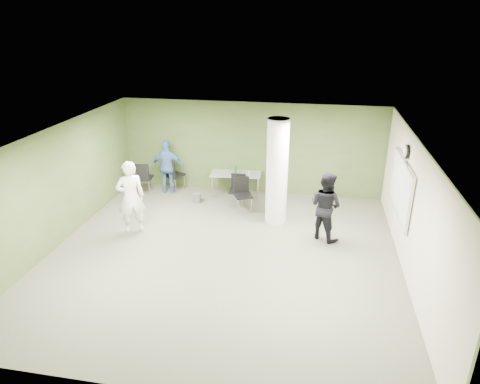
% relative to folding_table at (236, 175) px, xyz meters
% --- Properties ---
extents(floor, '(8.00, 8.00, 0.00)m').
position_rel_folding_table_xyz_m(floor, '(0.38, -3.55, -0.67)').
color(floor, '#545342').
rests_on(floor, ground).
extents(ceiling, '(8.00, 8.00, 0.00)m').
position_rel_folding_table_xyz_m(ceiling, '(0.38, -3.55, 2.13)').
color(ceiling, white).
rests_on(ceiling, wall_back).
extents(wall_back, '(8.00, 2.80, 0.02)m').
position_rel_folding_table_xyz_m(wall_back, '(0.38, 0.45, 0.73)').
color(wall_back, '#3F5226').
rests_on(wall_back, floor).
extents(wall_left, '(0.02, 8.00, 2.80)m').
position_rel_folding_table_xyz_m(wall_left, '(-3.62, -3.55, 0.73)').
color(wall_left, '#3F5226').
rests_on(wall_left, floor).
extents(wall_right_cream, '(0.02, 8.00, 2.80)m').
position_rel_folding_table_xyz_m(wall_right_cream, '(4.38, -3.55, 0.73)').
color(wall_right_cream, beige).
rests_on(wall_right_cream, floor).
extents(column, '(0.56, 0.56, 2.80)m').
position_rel_folding_table_xyz_m(column, '(1.38, -1.55, 0.73)').
color(column, silver).
rests_on(column, floor).
extents(whiteboard, '(0.05, 2.30, 1.30)m').
position_rel_folding_table_xyz_m(whiteboard, '(4.30, -2.35, 0.83)').
color(whiteboard, silver).
rests_on(whiteboard, wall_right_cream).
extents(wall_clock, '(0.06, 0.32, 0.32)m').
position_rel_folding_table_xyz_m(wall_clock, '(4.30, -2.35, 1.68)').
color(wall_clock, black).
rests_on(wall_clock, wall_right_cream).
extents(folding_table, '(1.56, 0.78, 0.97)m').
position_rel_folding_table_xyz_m(folding_table, '(0.00, 0.00, 0.00)').
color(folding_table, gray).
rests_on(folding_table, floor).
extents(wastebasket, '(0.24, 0.24, 0.28)m').
position_rel_folding_table_xyz_m(wastebasket, '(-1.04, -0.73, -0.53)').
color(wastebasket, '#4C4C4C').
rests_on(wastebasket, floor).
extents(chair_back_left, '(0.55, 0.55, 1.01)m').
position_rel_folding_table_xyz_m(chair_back_left, '(-2.84, -0.39, -0.08)').
color(chair_back_left, black).
rests_on(chair_back_left, floor).
extents(chair_back_right, '(0.67, 0.67, 1.02)m').
position_rel_folding_table_xyz_m(chair_back_right, '(-2.03, 0.02, -0.08)').
color(chair_back_right, black).
rests_on(chair_back_right, floor).
extents(chair_table_left, '(0.46, 0.46, 0.90)m').
position_rel_folding_table_xyz_m(chair_table_left, '(0.17, -0.63, -0.15)').
color(chair_table_left, black).
rests_on(chair_table_left, floor).
extents(chair_table_right, '(0.62, 0.62, 0.94)m').
position_rel_folding_table_xyz_m(chair_table_right, '(0.37, -0.97, -0.12)').
color(chair_table_right, black).
rests_on(chair_table_right, floor).
extents(woman_white, '(0.83, 0.75, 1.89)m').
position_rel_folding_table_xyz_m(woman_white, '(-2.12, -2.82, 0.28)').
color(woman_white, white).
rests_on(woman_white, floor).
extents(man_black, '(1.06, 1.01, 1.72)m').
position_rel_folding_table_xyz_m(man_black, '(2.65, -2.28, 0.19)').
color(man_black, black).
rests_on(man_black, floor).
extents(man_blue, '(1.02, 0.48, 1.69)m').
position_rel_folding_table_xyz_m(man_blue, '(-2.10, -0.15, 0.18)').
color(man_blue, '#3E659B').
rests_on(man_blue, floor).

